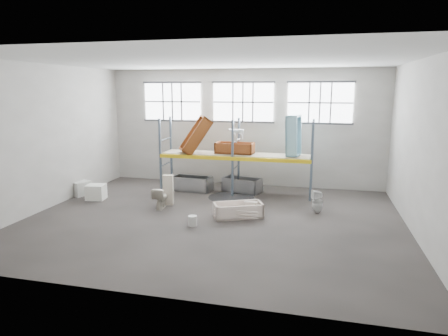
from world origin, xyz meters
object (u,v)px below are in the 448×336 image
(rust_tub_flat, at_px, (235,148))
(carton_near, at_px, (96,192))
(bucket, at_px, (193,221))
(bathtub_beige, at_px, (238,210))
(cistern_tall, at_px, (168,190))
(steel_tub_left, at_px, (192,183))
(toilet_beige, at_px, (160,198))
(steel_tub_right, at_px, (242,185))
(toilet_white, at_px, (317,201))
(blue_tub_upright, at_px, (294,136))

(rust_tub_flat, xyz_separation_m, carton_near, (-4.91, -2.37, -1.53))
(bucket, xyz_separation_m, carton_near, (-4.52, 1.97, 0.13))
(bathtub_beige, height_order, cistern_tall, cistern_tall)
(steel_tub_left, relative_size, rust_tub_flat, 1.04)
(bucket, bearing_deg, toilet_beige, 138.33)
(toilet_beige, bearing_deg, rust_tub_flat, -129.69)
(bathtub_beige, bearing_deg, cistern_tall, 139.52)
(steel_tub_left, bearing_deg, steel_tub_right, 8.68)
(cistern_tall, bearing_deg, steel_tub_right, 39.91)
(bathtub_beige, xyz_separation_m, bucket, (-1.19, -1.18, -0.08))
(rust_tub_flat, bearing_deg, carton_near, -154.26)
(cistern_tall, relative_size, steel_tub_left, 0.69)
(steel_tub_right, xyz_separation_m, carton_near, (-5.20, -2.49, 0.00))
(cistern_tall, distance_m, bucket, 2.54)
(steel_tub_right, distance_m, rust_tub_flat, 1.57)
(toilet_white, bearing_deg, steel_tub_left, -130.35)
(steel_tub_right, bearing_deg, toilet_white, -35.93)
(toilet_white, height_order, rust_tub_flat, rust_tub_flat)
(toilet_beige, distance_m, toilet_white, 5.46)
(bucket, relative_size, carton_near, 0.47)
(cistern_tall, relative_size, carton_near, 1.65)
(cistern_tall, bearing_deg, blue_tub_upright, 19.69)
(bathtub_beige, bearing_deg, steel_tub_left, 106.12)
(toilet_beige, distance_m, bucket, 2.26)
(steel_tub_right, height_order, bucket, steel_tub_right)
(steel_tub_left, bearing_deg, rust_tub_flat, 6.31)
(rust_tub_flat, bearing_deg, toilet_white, -32.02)
(toilet_white, distance_m, rust_tub_flat, 4.18)
(rust_tub_flat, distance_m, blue_tub_upright, 2.40)
(blue_tub_upright, bearing_deg, toilet_white, -63.02)
(bucket, distance_m, carton_near, 4.93)
(bathtub_beige, relative_size, steel_tub_right, 1.03)
(bathtub_beige, distance_m, toilet_beige, 2.89)
(blue_tub_upright, height_order, carton_near, blue_tub_upright)
(steel_tub_left, distance_m, blue_tub_upright, 4.59)
(bucket, height_order, carton_near, carton_near)
(toilet_beige, xyz_separation_m, steel_tub_left, (0.32, 2.65, -0.09))
(steel_tub_left, height_order, steel_tub_right, steel_tub_left)
(blue_tub_upright, xyz_separation_m, carton_near, (-7.24, -2.25, -2.11))
(bathtub_beige, xyz_separation_m, toilet_white, (2.53, 1.08, 0.16))
(cistern_tall, xyz_separation_m, carton_near, (-2.96, 0.01, -0.27))
(bathtub_beige, height_order, blue_tub_upright, blue_tub_upright)
(toilet_white, height_order, steel_tub_left, toilet_white)
(rust_tub_flat, height_order, carton_near, rust_tub_flat)
(carton_near, bearing_deg, rust_tub_flat, 25.74)
(blue_tub_upright, relative_size, bucket, 4.92)
(steel_tub_left, xyz_separation_m, bucket, (1.36, -4.15, -0.13))
(cistern_tall, height_order, toilet_white, cistern_tall)
(toilet_beige, height_order, carton_near, toilet_beige)
(toilet_white, bearing_deg, rust_tub_flat, -141.98)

